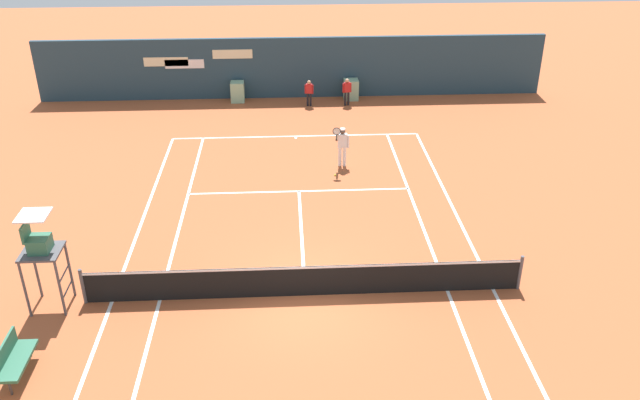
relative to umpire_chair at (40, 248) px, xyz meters
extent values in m
plane|color=#A8512D|center=(6.85, 0.08, -1.84)|extent=(80.00, 80.00, 0.00)
cube|color=white|center=(6.85, 11.78, -1.84)|extent=(10.60, 0.10, 0.01)
cube|color=white|center=(1.55, 0.08, -1.84)|extent=(0.10, 23.40, 0.01)
cube|color=white|center=(2.85, 0.08, -1.84)|extent=(0.10, 23.40, 0.01)
cube|color=white|center=(10.85, 0.08, -1.84)|extent=(0.10, 23.40, 0.01)
cube|color=white|center=(12.15, 0.08, -1.84)|extent=(0.10, 23.40, 0.01)
cube|color=white|center=(6.85, 6.48, -1.84)|extent=(8.00, 0.10, 0.01)
cube|color=white|center=(6.85, 3.28, -1.84)|extent=(0.10, 6.40, 0.01)
cube|color=white|center=(6.85, 11.63, -1.84)|extent=(0.10, 0.24, 0.01)
cylinder|color=#4C4C51|center=(0.85, 0.08, -1.31)|extent=(0.10, 0.10, 1.07)
cylinder|color=#4C4C51|center=(12.85, 0.08, -1.31)|extent=(0.10, 0.10, 1.07)
cube|color=black|center=(6.85, 0.08, -1.37)|extent=(12.00, 0.03, 0.95)
cube|color=white|center=(6.85, 0.08, -0.92)|extent=(12.00, 0.04, 0.06)
cube|color=#233D4C|center=(6.85, 17.08, -0.34)|extent=(25.00, 0.24, 3.00)
cube|color=white|center=(1.57, 16.94, -0.03)|extent=(1.90, 0.02, 0.44)
cube|color=beige|center=(0.69, 16.94, 0.09)|extent=(2.14, 0.02, 0.44)
cube|color=beige|center=(3.93, 16.94, 0.42)|extent=(1.94, 0.02, 0.44)
cube|color=#8CB793|center=(4.10, 16.53, -1.35)|extent=(0.65, 0.70, 0.99)
cube|color=#8CB793|center=(9.72, 16.53, -1.34)|extent=(0.71, 0.70, 1.00)
cylinder|color=#47474C|center=(0.46, 0.45, -1.00)|extent=(0.07, 0.07, 1.69)
cylinder|color=#47474C|center=(0.46, -0.45, -1.00)|extent=(0.07, 0.07, 1.69)
cylinder|color=#47474C|center=(-0.44, 0.45, -1.00)|extent=(0.07, 0.07, 1.69)
cylinder|color=#47474C|center=(-0.44, -0.45, -1.00)|extent=(0.07, 0.07, 1.69)
cylinder|color=#47474C|center=(0.46, 0.00, -1.33)|extent=(0.04, 0.81, 0.04)
cylinder|color=#47474C|center=(0.46, 0.00, -0.83)|extent=(0.04, 0.81, 0.04)
cube|color=#47474C|center=(0.01, 0.00, -0.12)|extent=(1.00, 1.00, 0.06)
cube|color=#2D664C|center=(0.01, 0.00, 0.11)|extent=(0.52, 0.56, 0.40)
cube|color=#2D664C|center=(-0.28, 0.00, 0.48)|extent=(0.06, 0.56, 0.45)
cube|color=white|center=(0.01, 0.00, 0.96)|extent=(0.76, 0.80, 0.04)
cylinder|color=#38383D|center=(0.07, -2.06, -1.65)|extent=(0.06, 0.06, 0.38)
cylinder|color=#38383D|center=(0.07, -3.35, -1.65)|extent=(0.06, 0.06, 0.38)
cube|color=#2D664C|center=(0.07, -2.70, -1.42)|extent=(0.48, 1.45, 0.08)
cube|color=#2D664C|center=(-0.20, -2.70, -1.17)|extent=(0.06, 1.45, 0.42)
cylinder|color=white|center=(8.69, 8.62, -1.45)|extent=(0.13, 0.13, 0.79)
cylinder|color=white|center=(8.52, 8.63, -1.45)|extent=(0.13, 0.13, 0.79)
cube|color=white|center=(8.61, 8.63, -0.77)|extent=(0.37, 0.23, 0.55)
sphere|color=brown|center=(8.61, 8.63, -0.39)|extent=(0.22, 0.22, 0.22)
cylinder|color=white|center=(8.61, 8.63, -0.31)|extent=(0.21, 0.21, 0.06)
cylinder|color=white|center=(8.82, 8.60, -0.81)|extent=(0.08, 0.08, 0.53)
cylinder|color=brown|center=(8.36, 8.38, -0.55)|extent=(0.14, 0.54, 0.08)
cylinder|color=black|center=(8.34, 8.12, -0.44)|extent=(0.03, 0.03, 0.22)
torus|color=black|center=(8.34, 8.12, -0.19)|extent=(0.30, 0.05, 0.30)
cylinder|color=silver|center=(8.34, 8.12, -0.19)|extent=(0.26, 0.03, 0.26)
cylinder|color=black|center=(7.67, 15.65, -1.52)|extent=(0.11, 0.11, 0.65)
cylinder|color=black|center=(7.52, 15.67, -1.52)|extent=(0.11, 0.11, 0.65)
cube|color=#AD1E1E|center=(7.60, 15.66, -0.97)|extent=(0.31, 0.20, 0.45)
sphere|color=tan|center=(7.60, 15.66, -0.65)|extent=(0.18, 0.18, 0.18)
cylinder|color=#AD1E1E|center=(7.78, 15.63, -1.00)|extent=(0.07, 0.07, 0.44)
cylinder|color=#AD1E1E|center=(7.42, 15.68, -1.00)|extent=(0.07, 0.07, 0.44)
cylinder|color=black|center=(9.51, 15.67, -1.50)|extent=(0.11, 0.11, 0.67)
cylinder|color=black|center=(9.36, 15.64, -1.50)|extent=(0.11, 0.11, 0.67)
cube|color=#AD1E1E|center=(9.43, 15.66, -0.93)|extent=(0.33, 0.22, 0.47)
sphere|color=tan|center=(9.43, 15.66, -0.60)|extent=(0.19, 0.19, 0.19)
cylinder|color=#AD1E1E|center=(9.62, 15.69, -0.96)|extent=(0.07, 0.07, 0.46)
cylinder|color=#AD1E1E|center=(9.25, 15.62, -0.96)|extent=(0.07, 0.07, 0.46)
sphere|color=#CCE033|center=(8.26, 7.70, -1.81)|extent=(0.07, 0.07, 0.07)
camera|label=1|loc=(6.44, -14.91, 9.02)|focal=37.04mm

